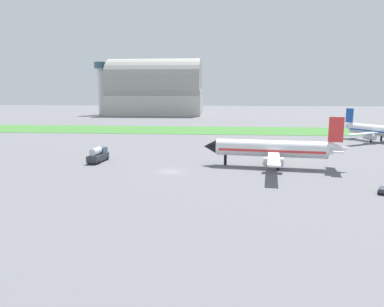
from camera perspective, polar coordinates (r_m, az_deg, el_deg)
ground_plane at (r=69.32m, az=-3.41°, el=-2.88°), size 600.00×600.00×0.00m
grass_taxiway_strip at (r=140.90m, az=0.83°, el=3.78°), size 360.00×28.00×0.08m
airplane_midfield_jet at (r=74.30m, az=12.95°, el=0.72°), size 29.16×29.63×10.49m
airplane_parked_jet_far at (r=121.68m, az=27.91°, el=3.25°), size 24.18×24.23×9.77m
fuel_truck_midfield at (r=80.81m, az=-14.85°, el=-0.20°), size 3.15×6.70×3.29m
hangar_distant at (r=231.53m, az=-5.91°, el=10.04°), size 59.30×32.58×35.22m
control_tower at (r=240.98m, az=-14.37°, el=10.82°), size 8.00×8.00×33.39m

